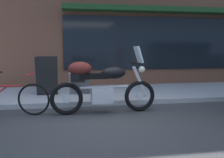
% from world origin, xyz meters
% --- Properties ---
extents(ground_plane, '(80.00, 80.00, 0.00)m').
position_xyz_m(ground_plane, '(0.00, 0.00, 0.00)').
color(ground_plane, '#3C3C3C').
extents(touring_motorcycle, '(2.24, 0.64, 1.41)m').
position_xyz_m(touring_motorcycle, '(-0.08, 0.62, 0.61)').
color(touring_motorcycle, black).
rests_on(touring_motorcycle, ground_plane).
extents(parked_bicycle, '(1.70, 0.51, 0.92)m').
position_xyz_m(parked_bicycle, '(-1.93, 0.75, 0.36)').
color(parked_bicycle, black).
rests_on(parked_bicycle, ground_plane).
extents(sandwich_board_sign, '(0.55, 0.43, 1.03)m').
position_xyz_m(sandwich_board_sign, '(-1.29, 2.24, 0.64)').
color(sandwich_board_sign, black).
rests_on(sandwich_board_sign, sidewalk_curb).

